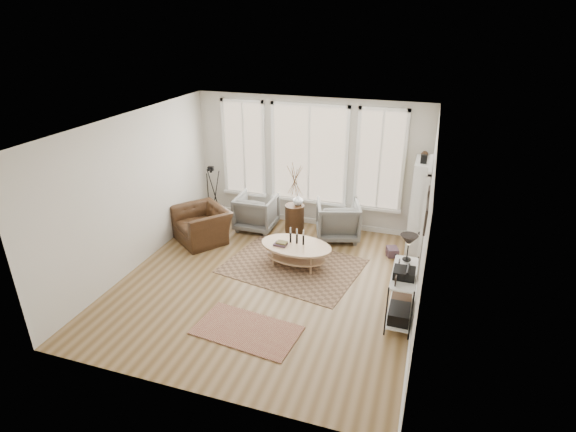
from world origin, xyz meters
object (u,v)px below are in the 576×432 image
(armchair_left, at_px, (256,212))
(coffee_table, at_px, (295,249))
(side_table, at_px, (295,196))
(low_shelf, at_px, (402,290))
(accent_chair, at_px, (202,225))
(bookcase, at_px, (418,205))
(armchair_right, at_px, (338,220))

(armchair_left, bearing_deg, coffee_table, 134.31)
(coffee_table, distance_m, side_table, 1.57)
(low_shelf, bearing_deg, accent_chair, 161.17)
(coffee_table, xyz_separation_m, accent_chair, (-2.22, 0.40, 0.02))
(bookcase, bearing_deg, armchair_left, -177.65)
(low_shelf, relative_size, armchair_left, 1.49)
(low_shelf, xyz_separation_m, armchair_right, (-1.56, 2.48, -0.10))
(armchair_left, bearing_deg, armchair_right, -177.94)
(armchair_right, bearing_deg, low_shelf, 105.28)
(coffee_table, xyz_separation_m, side_table, (-0.46, 1.41, 0.51))
(side_table, bearing_deg, armchair_left, -173.63)
(bookcase, height_order, low_shelf, bookcase)
(armchair_left, distance_m, side_table, 0.99)
(armchair_right, bearing_deg, bookcase, 164.55)
(bookcase, relative_size, coffee_table, 1.41)
(bookcase, height_order, armchair_left, bookcase)
(armchair_left, height_order, armchair_right, armchair_right)
(bookcase, relative_size, armchair_left, 2.36)
(coffee_table, bearing_deg, side_table, 107.91)
(coffee_table, bearing_deg, low_shelf, -27.00)
(armchair_right, distance_m, accent_chair, 2.91)
(bookcase, height_order, side_table, bookcase)
(low_shelf, bearing_deg, armchair_right, 122.26)
(armchair_right, relative_size, side_table, 0.51)
(bookcase, height_order, armchair_right, bookcase)
(armchair_left, xyz_separation_m, armchair_right, (1.85, 0.10, 0.02))
(armchair_right, relative_size, accent_chair, 0.82)
(low_shelf, height_order, armchair_right, low_shelf)
(bookcase, bearing_deg, accent_chair, -166.38)
(armchair_left, relative_size, accent_chair, 0.78)
(coffee_table, relative_size, armchair_left, 1.67)
(armchair_left, distance_m, accent_chair, 1.27)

